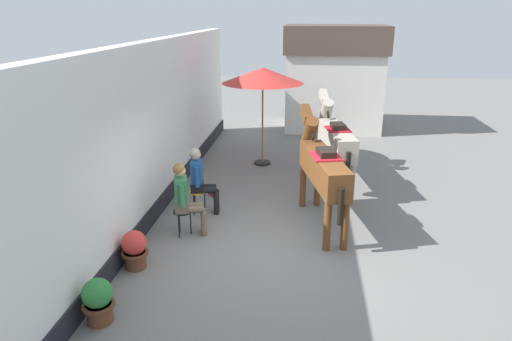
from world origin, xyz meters
name	(u,v)px	position (x,y,z in m)	size (l,w,h in m)	color
ground_plane	(281,189)	(0.00, 3.00, 0.00)	(40.00, 40.00, 0.00)	slate
pub_facade_wall	(150,139)	(-2.55, 1.50, 1.54)	(0.34, 14.00, 3.40)	white
distant_cottage	(334,76)	(1.40, 9.28, 1.80)	(3.40, 2.60, 3.50)	silver
seated_visitor_near	(185,196)	(-1.61, 0.46, 0.78)	(0.61, 0.48, 1.39)	black
seated_visitor_far	(200,177)	(-1.56, 1.46, 0.78)	(0.61, 0.49, 1.39)	gold
saddled_horse_near	(322,167)	(0.84, 1.25, 1.16)	(0.96, 2.95, 2.06)	brown
saddled_horse_far	(335,138)	(1.19, 3.35, 1.16)	(0.82, 2.97, 2.06)	#B2A899
flower_planter_near	(98,300)	(-2.12, -2.17, 0.33)	(0.43, 0.43, 0.64)	brown
flower_planter_far	(135,249)	(-2.14, -0.77, 0.33)	(0.43, 0.43, 0.64)	brown
cafe_parasol	(263,76)	(-0.63, 4.81, 2.36)	(2.10, 2.10, 2.58)	black
satchel_bag	(213,191)	(-1.51, 2.41, 0.10)	(0.28, 0.12, 0.20)	maroon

